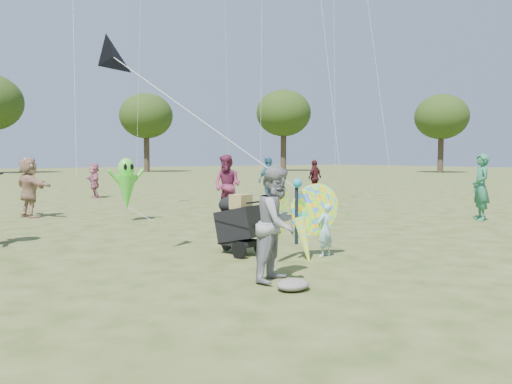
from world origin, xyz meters
TOP-DOWN VIEW (x-y plane):
  - ground at (0.00, 0.00)m, footprint 160.00×160.00m
  - child_girl at (0.42, 0.26)m, footprint 0.38×0.27m
  - adult_man at (-1.33, -0.63)m, footprint 0.99×0.91m
  - grey_bag at (-1.48, -1.16)m, footprint 0.47×0.38m
  - crowd_c at (5.42, 8.67)m, footprint 1.10×0.62m
  - crowd_d at (-2.68, 9.44)m, footprint 0.95×1.72m
  - crowd_e at (2.17, 6.35)m, footprint 1.01×1.10m
  - crowd_f at (7.45, 1.51)m, footprint 0.77×0.80m
  - crowd_h at (9.72, 10.92)m, footprint 1.03×0.64m
  - crowd_j at (1.08, 15.51)m, footprint 0.58×1.44m
  - jogging_stroller at (-0.70, 1.36)m, footprint 0.71×1.13m
  - butterfly_kite at (-0.14, 0.30)m, footprint 1.74×0.75m
  - delta_kite_rig at (-2.78, 1.77)m, footprint 2.33×2.65m
  - alien_kite at (-0.70, 6.93)m, footprint 1.12×0.69m
  - tree_line at (3.67, 44.99)m, footprint 91.78×33.60m

SIDE VIEW (x-z plane):
  - ground at x=0.00m, z-range 0.00..0.00m
  - grey_bag at x=-1.48m, z-range 0.00..0.15m
  - child_girl at x=0.42m, z-range 0.00..0.95m
  - jogging_stroller at x=-0.70m, z-range 0.07..1.16m
  - butterfly_kite at x=-0.14m, z-range -0.13..1.47m
  - crowd_j at x=1.08m, z-range 0.00..1.51m
  - adult_man at x=-1.33m, z-range 0.00..1.63m
  - crowd_h at x=9.72m, z-range 0.00..1.64m
  - crowd_d at x=-2.68m, z-range 0.00..1.77m
  - crowd_c at x=5.42m, z-range 0.00..1.78m
  - crowd_e at x=2.17m, z-range 0.00..1.83m
  - crowd_f at x=7.45m, z-range 0.00..1.85m
  - alien_kite at x=-0.70m, z-range 0.10..1.84m
  - delta_kite_rig at x=-2.78m, z-range 2.11..4.58m
  - tree_line at x=3.67m, z-range 1.47..12.25m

